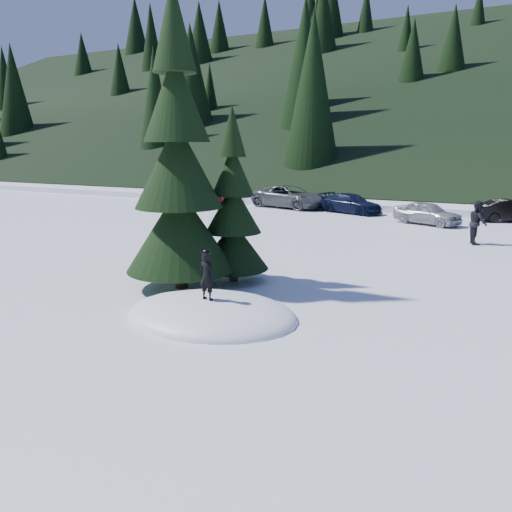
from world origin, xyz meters
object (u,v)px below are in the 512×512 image
at_px(car_3, 351,203).
at_px(car_4, 427,213).
at_px(adult_0, 478,223).
at_px(spruce_short, 233,215).
at_px(car_2, 290,197).
at_px(car_1, 234,194).
at_px(car_0, 168,191).
at_px(child_skier, 207,276).
at_px(spruce_tall, 178,176).
at_px(car_5, 512,211).

bearing_deg(car_3, car_4, -98.79).
distance_m(adult_0, car_4, 5.58).
xyz_separation_m(spruce_short, car_2, (-6.13, 18.46, -1.34)).
distance_m(adult_0, car_1, 19.42).
bearing_deg(car_0, car_1, -77.15).
distance_m(car_2, car_3, 4.67).
relative_size(child_skier, adult_0, 0.64).
distance_m(spruce_short, adult_0, 12.03).
height_order(spruce_short, child_skier, spruce_short).
height_order(child_skier, adult_0, adult_0).
xyz_separation_m(child_skier, car_1, (-12.07, 22.45, -0.41)).
distance_m(spruce_tall, car_0, 25.70).
height_order(spruce_tall, car_2, spruce_tall).
relative_size(car_1, car_4, 1.11).
height_order(spruce_tall, spruce_short, spruce_tall).
bearing_deg(adult_0, car_5, -25.43).
height_order(spruce_tall, child_skier, spruce_tall).
bearing_deg(adult_0, car_3, 29.98).
bearing_deg(car_3, car_0, 104.94).
xyz_separation_m(spruce_tall, car_0, (-15.73, 20.16, -2.59)).
distance_m(spruce_short, car_1, 22.02).
xyz_separation_m(spruce_short, car_5, (7.62, 18.17, -1.48)).
distance_m(child_skier, car_1, 25.49).
relative_size(child_skier, car_4, 0.33).
height_order(car_2, car_4, car_2).
xyz_separation_m(car_1, car_5, (18.50, -0.92, -0.05)).
distance_m(child_skier, car_5, 22.47).
bearing_deg(car_5, car_0, 66.12).
relative_size(spruce_short, adult_0, 2.86).
xyz_separation_m(car_1, car_4, (14.43, -4.14, -0.05)).
xyz_separation_m(car_0, car_2, (10.60, -0.30, 0.03)).
relative_size(spruce_tall, car_1, 2.11).
height_order(spruce_tall, car_1, spruce_tall).
xyz_separation_m(child_skier, car_0, (-17.92, 22.12, -0.35)).
bearing_deg(car_1, car_3, -120.94).
bearing_deg(child_skier, car_2, -63.97).
height_order(spruce_tall, adult_0, spruce_tall).
distance_m(car_1, car_4, 15.01).
relative_size(spruce_tall, spruce_short, 1.60).
relative_size(car_0, car_4, 1.17).
xyz_separation_m(child_skier, car_4, (2.36, 18.31, -0.46)).
bearing_deg(car_4, car_3, 84.21).
relative_size(adult_0, car_0, 0.44).
distance_m(adult_0, car_0, 24.64).
bearing_deg(car_5, spruce_tall, 133.75).
xyz_separation_m(spruce_tall, spruce_short, (1.00, 1.40, -1.22)).
bearing_deg(car_2, car_1, 96.95).
bearing_deg(spruce_short, adult_0, 57.93).
relative_size(car_2, car_3, 1.30).
relative_size(spruce_short, child_skier, 4.49).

